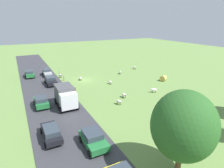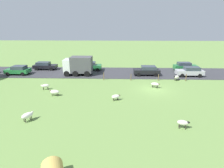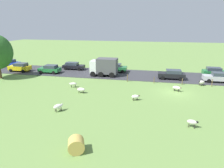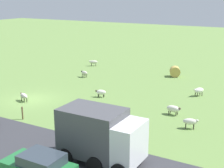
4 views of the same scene
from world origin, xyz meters
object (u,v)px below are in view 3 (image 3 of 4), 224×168
sheep_0 (202,82)px  car_7 (50,69)px  car_4 (20,67)px  car_6 (73,66)px  sheep_6 (135,97)px  sheep_1 (81,90)px  hay_bale_0 (76,145)px  car_3 (215,72)px  sheep_2 (58,107)px  car_1 (172,74)px  sheep_3 (73,84)px  car_0 (11,63)px  sheep_5 (177,88)px  truck_0 (104,66)px  car_5 (117,68)px  sheep_7 (192,122)px  car_2 (218,77)px

sheep_0 → car_7: bearing=84.3°
car_4 → car_6: bearing=-69.6°
sheep_6 → car_4: size_ratio=0.26×
sheep_1 → sheep_6: size_ratio=1.17×
hay_bale_0 → car_3: size_ratio=0.29×
sheep_2 → car_1: car_1 is taller
sheep_2 → sheep_6: (4.97, -8.09, -0.09)m
sheep_3 → car_7: size_ratio=0.29×
sheep_0 → car_0: car_0 is taller
car_7 → sheep_2: bearing=-149.0°
car_3 → car_6: 27.48m
sheep_2 → car_4: 22.60m
car_6 → sheep_1: bearing=-153.8°
sheep_0 → car_1: size_ratio=0.24×
sheep_2 → car_0: 28.93m
car_4 → car_7: bearing=-90.3°
sheep_0 → sheep_5: sheep_0 is taller
sheep_5 → truck_0: truck_0 is taller
car_1 → car_5: size_ratio=1.17×
car_3 → car_4: size_ratio=1.04×
sheep_2 → sheep_5: sheep_2 is taller
sheep_7 → car_2: size_ratio=0.24×
car_3 → truck_0: bearing=100.1°
sheep_1 → sheep_7: 15.17m
car_2 → car_7: size_ratio=1.11×
sheep_7 → car_4: car_4 is taller
sheep_0 → sheep_3: sheep_0 is taller
sheep_0 → sheep_2: (-13.09, 17.70, 0.00)m
sheep_2 → sheep_6: sheep_2 is taller
sheep_1 → car_3: (13.32, -20.88, 0.40)m
sheep_2 → car_7: size_ratio=0.29×
car_6 → car_7: bearing=138.4°
truck_0 → car_0: size_ratio=1.25×
sheep_0 → sheep_1: 18.64m
hay_bale_0 → car_1: size_ratio=0.27×
sheep_7 → car_0: size_ratio=0.28×
sheep_6 → car_5: car_5 is taller
sheep_3 → car_5: size_ratio=0.31×
car_3 → car_7: (-3.65, 30.79, -0.04)m
sheep_5 → car_0: (10.06, 34.86, 0.34)m
sheep_6 → sheep_2: bearing=121.5°
sheep_3 → car_5: 11.99m
car_4 → sheep_7: bearing=-119.0°
car_0 → car_7: 12.34m
sheep_1 → car_4: (9.70, 16.50, 0.42)m
car_1 → car_2: (-0.42, -7.34, -0.00)m
car_6 → sheep_2: bearing=-162.4°
sheep_5 → car_1: car_1 is taller
car_5 → sheep_1: bearing=168.5°
sheep_3 → car_2: bearing=-71.9°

